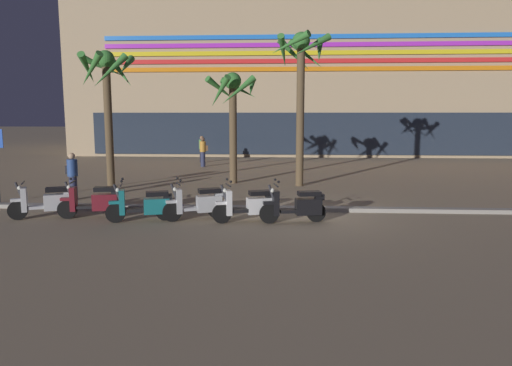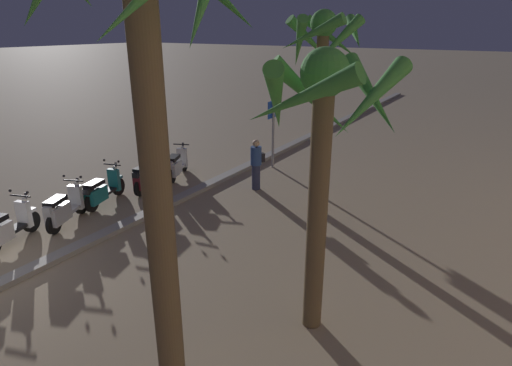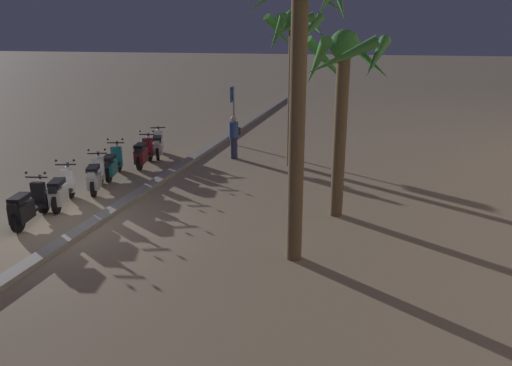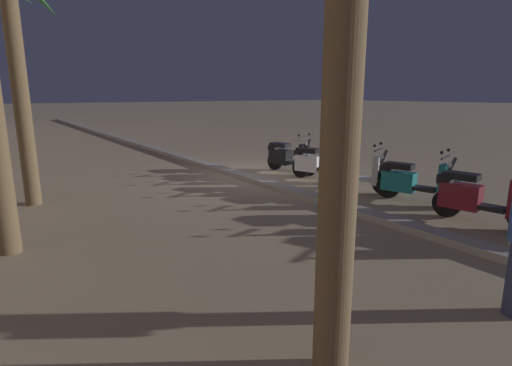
{
  "view_description": "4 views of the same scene",
  "coord_description": "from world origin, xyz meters",
  "views": [
    {
      "loc": [
        -0.4,
        -13.37,
        2.85
      ],
      "look_at": [
        -1.19,
        0.02,
        0.9
      ],
      "focal_mm": 33.02,
      "sensor_mm": 36.0,
      "label": 1
    },
    {
      "loc": [
        3.15,
        8.59,
        4.83
      ],
      "look_at": [
        -4.82,
        3.61,
        1.36
      ],
      "focal_mm": 29.87,
      "sensor_mm": 36.0,
      "label": 2
    },
    {
      "loc": [
        9.35,
        7.1,
        4.49
      ],
      "look_at": [
        -1.29,
        4.37,
        1.08
      ],
      "focal_mm": 34.09,
      "sensor_mm": 36.0,
      "label": 3
    },
    {
      "loc": [
        -9.1,
        6.36,
        2.27
      ],
      "look_at": [
        -3.77,
        2.69,
        0.83
      ],
      "focal_mm": 28.29,
      "sensor_mm": 36.0,
      "label": 4
    }
  ],
  "objects": [
    {
      "name": "scooter_black_second_in_line",
      "position": [
        -0.0,
        -1.03,
        0.45
      ],
      "size": [
        1.79,
        0.67,
        1.17
      ],
      "color": "black",
      "rests_on": "ground"
    },
    {
      "name": "scooter_maroon_tail_end",
      "position": [
        -5.61,
        -0.79,
        0.46
      ],
      "size": [
        1.76,
        0.65,
        1.17
      ],
      "color": "black",
      "rests_on": "ground"
    },
    {
      "name": "palm_tree_near_sign",
      "position": [
        -2.49,
        6.21,
        3.43
      ],
      "size": [
        2.21,
        2.24,
        4.57
      ],
      "color": "brown",
      "rests_on": "ground"
    },
    {
      "name": "palm_tree_by_mall_entrance",
      "position": [
        0.24,
        5.57,
        4.59
      ],
      "size": [
        2.4,
        2.28,
        6.04
      ],
      "color": "brown",
      "rests_on": "ground"
    },
    {
      "name": "scooter_silver_last_in_row",
      "position": [
        -2.68,
        -0.84,
        0.46
      ],
      "size": [
        1.66,
        0.86,
        1.17
      ],
      "color": "black",
      "rests_on": "ground"
    },
    {
      "name": "ground_plane",
      "position": [
        0.0,
        0.0,
        0.0
      ],
      "size": [
        200.0,
        200.0,
        0.0
      ],
      "primitive_type": "plane",
      "color": "#9E896B"
    },
    {
      "name": "curb_strip",
      "position": [
        0.0,
        0.52,
        0.06
      ],
      "size": [
        60.0,
        0.36,
        0.12
      ],
      "primitive_type": "cube",
      "color": "gray",
      "rests_on": "ground"
    },
    {
      "name": "crossing_sign",
      "position": [
        -9.7,
        1.26,
        1.5
      ],
      "size": [
        0.6,
        0.13,
        2.4
      ],
      "color": "#939399",
      "rests_on": "ground"
    },
    {
      "name": "scooter_teal_lead_nearest",
      "position": [
        -4.1,
        -1.12,
        0.44
      ],
      "size": [
        1.78,
        0.77,
        1.17
      ],
      "color": "black",
      "rests_on": "ground"
    },
    {
      "name": "palm_tree_far_corner",
      "position": [
        -7.01,
        4.18,
        4.0
      ],
      "size": [
        2.18,
        2.22,
        5.22
      ],
      "color": "brown",
      "rests_on": "ground"
    },
    {
      "name": "scooter_white_mid_front",
      "position": [
        -1.29,
        -1.0,
        0.45
      ],
      "size": [
        1.72,
        0.8,
        1.17
      ],
      "color": "black",
      "rests_on": "ground"
    },
    {
      "name": "scooter_silver_far_back",
      "position": [
        -6.96,
        -0.87,
        0.46
      ],
      "size": [
        1.65,
        0.86,
        1.04
      ],
      "color": "black",
      "rests_on": "ground"
    },
    {
      "name": "pedestrian_window_shopping",
      "position": [
        -7.5,
        1.94,
        0.84
      ],
      "size": [
        0.45,
        0.37,
        1.59
      ],
      "color": "#2D3351",
      "rests_on": "ground"
    }
  ]
}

